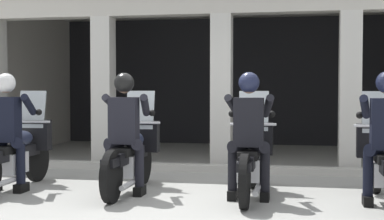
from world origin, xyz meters
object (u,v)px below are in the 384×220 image
Objects in this scene: motorcycle_center_right at (251,157)px; motorcycle_far_left at (18,152)px; motorcycle_far_right at (382,161)px; police_officer_center_left at (125,123)px; police_officer_far_left at (7,122)px; police_officer_center_right at (249,125)px; motorcycle_center_left at (131,154)px.

motorcycle_far_left is at bearing -173.84° from motorcycle_center_right.
motorcycle_center_right is 1.61m from motorcycle_far_right.
police_officer_far_left is at bearing -174.61° from police_officer_center_left.
motorcycle_far_left is 4.83m from motorcycle_far_right.
motorcycle_center_right is (3.22, 0.04, 0.00)m from motorcycle_far_left.
police_officer_center_left is 1.00× the size of police_officer_center_right.
police_officer_center_right is (1.61, -0.04, 0.00)m from police_officer_center_left.
police_officer_center_left reaches higher than motorcycle_center_left.
police_officer_far_left is 0.78× the size of motorcycle_far_right.
motorcycle_center_right is at bearing 12.34° from police_officer_far_left.
motorcycle_center_left is (1.61, 0.08, 0.00)m from motorcycle_far_left.
police_officer_far_left and police_officer_center_left have the same top height.
police_officer_center_left reaches higher than motorcycle_center_right.
police_officer_far_left is 3.27m from motorcycle_center_right.
police_officer_far_left is at bearing -173.84° from police_officer_center_right.
motorcycle_center_right is (1.61, 0.24, -0.44)m from police_officer_center_left.
motorcycle_far_left is at bearing 175.34° from police_officer_center_left.
police_officer_center_left is 1.69m from motorcycle_center_right.
motorcycle_far_left is 3.22m from motorcycle_center_right.
motorcycle_far_left and motorcycle_center_right have the same top height.
motorcycle_far_left is 1.29× the size of police_officer_center_left.
motorcycle_center_right is 0.52m from police_officer_center_right.
police_officer_far_left is 1.71m from motorcycle_center_left.
police_officer_center_right is at bearing -8.85° from motorcycle_center_left.
police_officer_far_left is (-0.00, -0.28, 0.44)m from motorcycle_far_left.
police_officer_center_right reaches higher than motorcycle_far_right.
motorcycle_center_left is at bearing 92.27° from police_officer_center_left.
police_officer_center_left reaches higher than motorcycle_far_right.
motorcycle_center_right and motorcycle_far_right have the same top height.
motorcycle_center_left is at bearing -175.99° from motorcycle_center_right.
police_officer_far_left is 1.61m from police_officer_center_left.
police_officer_center_right is at bearing 1.10° from police_officer_center_left.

